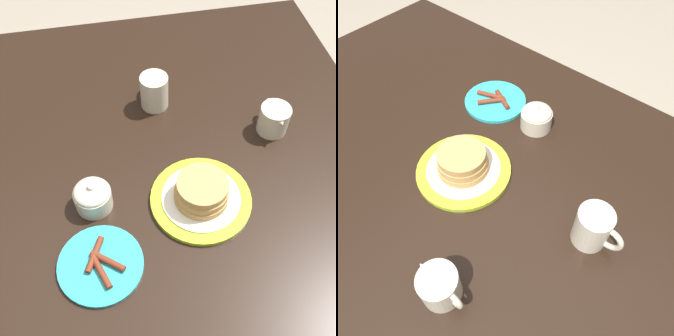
# 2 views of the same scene
# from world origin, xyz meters

# --- Properties ---
(ground_plane) EXTENTS (8.00, 8.00, 0.00)m
(ground_plane) POSITION_xyz_m (0.00, 0.00, 0.00)
(ground_plane) COLOR gray
(dining_table) EXTENTS (1.55, 1.07, 0.77)m
(dining_table) POSITION_xyz_m (0.00, 0.00, 0.67)
(dining_table) COLOR black
(dining_table) RESTS_ON ground_plane
(pancake_plate) EXTENTS (0.24, 0.24, 0.07)m
(pancake_plate) POSITION_xyz_m (0.02, -0.01, 0.80)
(pancake_plate) COLOR #AAC628
(pancake_plate) RESTS_ON dining_table
(side_plate_bacon) EXTENTS (0.18, 0.18, 0.02)m
(side_plate_bacon) POSITION_xyz_m (-0.09, 0.24, 0.78)
(side_plate_bacon) COLOR #2DADBC
(side_plate_bacon) RESTS_ON dining_table
(coffee_mug) EXTENTS (0.11, 0.08, 0.10)m
(coffee_mug) POSITION_xyz_m (0.36, 0.04, 0.82)
(coffee_mug) COLOR beige
(coffee_mug) RESTS_ON dining_table
(creamer_pitcher) EXTENTS (0.12, 0.08, 0.09)m
(creamer_pitcher) POSITION_xyz_m (0.21, -0.25, 0.81)
(creamer_pitcher) COLOR beige
(creamer_pitcher) RESTS_ON dining_table
(sugar_bowl) EXTENTS (0.09, 0.09, 0.08)m
(sugar_bowl) POSITION_xyz_m (0.06, 0.24, 0.81)
(sugar_bowl) COLOR beige
(sugar_bowl) RESTS_ON dining_table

